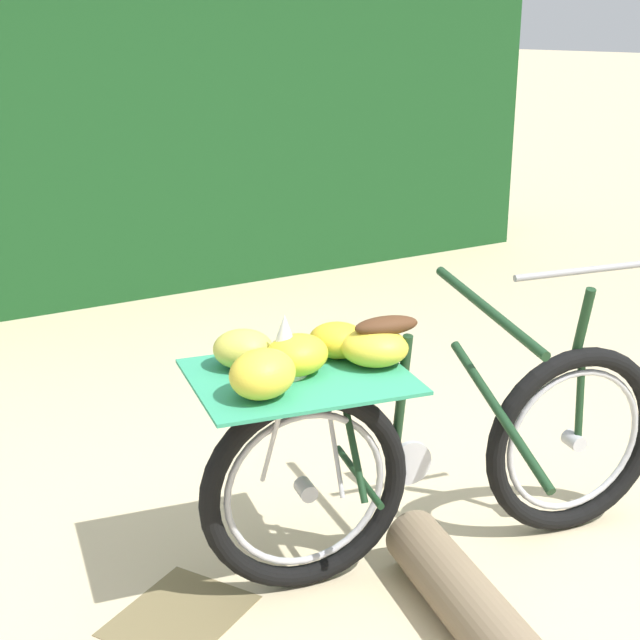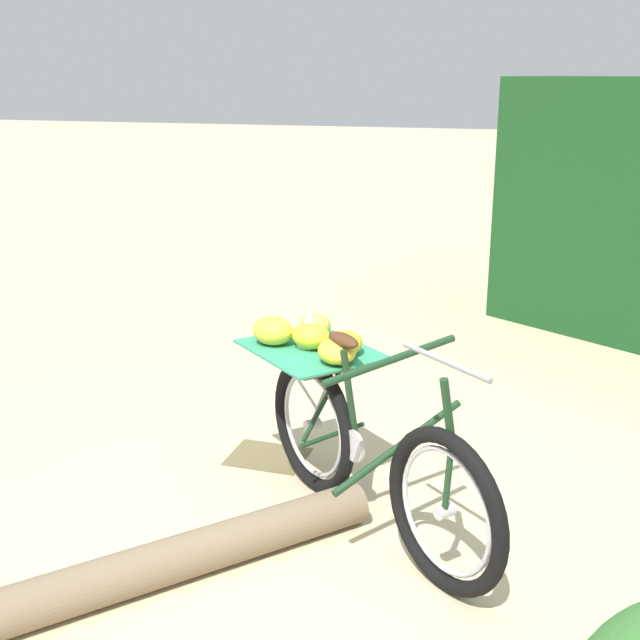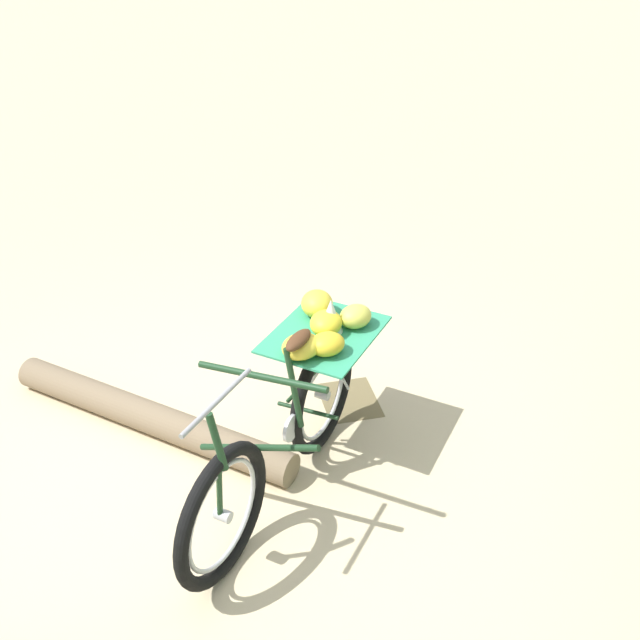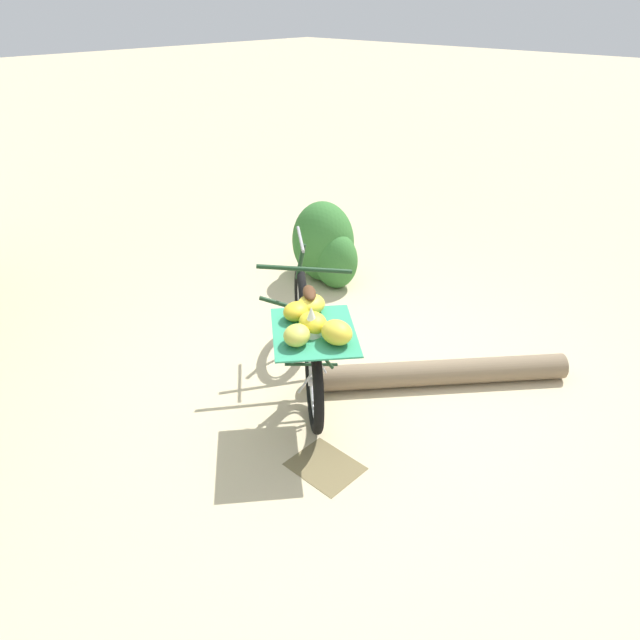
% 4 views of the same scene
% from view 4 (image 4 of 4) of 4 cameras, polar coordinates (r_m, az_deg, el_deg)
% --- Properties ---
extents(ground_plane, '(60.00, 60.00, 0.00)m').
position_cam_4_polar(ground_plane, '(4.67, 2.57, -6.07)').
color(ground_plane, beige).
extents(bicycle, '(1.55, 1.38, 1.03)m').
position_cam_4_polar(bicycle, '(4.27, -1.13, -1.56)').
color(bicycle, black).
rests_on(bicycle, ground_plane).
extents(fallen_log, '(1.50, 1.68, 0.20)m').
position_cam_4_polar(fallen_log, '(4.69, 11.43, -5.06)').
color(fallen_log, '#7F6B51').
rests_on(fallen_log, ground_plane).
extents(shrub_cluster, '(0.90, 0.61, 0.85)m').
position_cam_4_polar(shrub_cluster, '(6.18, 0.39, 7.21)').
color(shrub_cluster, '#387533').
rests_on(shrub_cluster, ground_plane).
extents(leaf_litter_patch, '(0.44, 0.36, 0.01)m').
position_cam_4_polar(leaf_litter_patch, '(3.93, 0.51, -14.12)').
color(leaf_litter_patch, olive).
rests_on(leaf_litter_patch, ground_plane).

